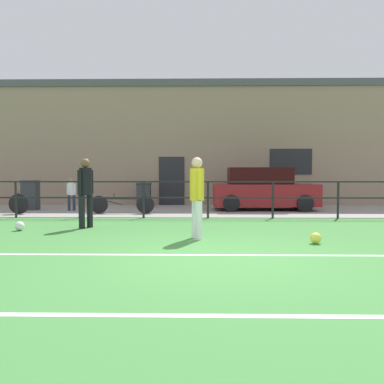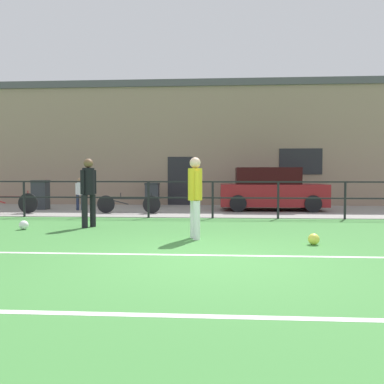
{
  "view_description": "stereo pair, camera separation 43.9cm",
  "coord_description": "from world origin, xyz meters",
  "px_view_note": "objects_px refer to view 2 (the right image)",
  "views": [
    {
      "loc": [
        -0.25,
        -6.56,
        1.39
      ],
      "look_at": [
        -0.44,
        2.88,
        0.95
      ],
      "focal_mm": 38.09,
      "sensor_mm": 36.0,
      "label": 1
    },
    {
      "loc": [
        0.18,
        -6.54,
        1.39
      ],
      "look_at": [
        -0.44,
        2.88,
        0.95
      ],
      "focal_mm": 38.09,
      "sensor_mm": 36.0,
      "label": 2
    }
  ],
  "objects_px": {
    "trash_bin_0": "(152,195)",
    "player_goalkeeper": "(89,188)",
    "parked_car_red": "(271,190)",
    "bicycle_parked_0": "(6,203)",
    "player_striker": "(195,193)",
    "soccer_ball_spare": "(24,225)",
    "soccer_ball_match": "(314,239)",
    "trash_bin_1": "(41,195)",
    "bicycle_parked_3": "(129,204)",
    "spectator_child": "(80,192)"
  },
  "relations": [
    {
      "from": "soccer_ball_spare",
      "to": "spectator_child",
      "type": "distance_m",
      "value": 5.14
    },
    {
      "from": "parked_car_red",
      "to": "trash_bin_0",
      "type": "bearing_deg",
      "value": 164.4
    },
    {
      "from": "spectator_child",
      "to": "bicycle_parked_3",
      "type": "bearing_deg",
      "value": 147.06
    },
    {
      "from": "player_goalkeeper",
      "to": "bicycle_parked_3",
      "type": "relative_size",
      "value": 0.8
    },
    {
      "from": "player_striker",
      "to": "bicycle_parked_0",
      "type": "distance_m",
      "value": 8.44
    },
    {
      "from": "player_striker",
      "to": "parked_car_red",
      "type": "xyz_separation_m",
      "value": [
        2.44,
        6.73,
        -0.21
      ]
    },
    {
      "from": "player_striker",
      "to": "parked_car_red",
      "type": "bearing_deg",
      "value": -37.24
    },
    {
      "from": "bicycle_parked_0",
      "to": "trash_bin_0",
      "type": "bearing_deg",
      "value": 34.19
    },
    {
      "from": "bicycle_parked_0",
      "to": "player_goalkeeper",
      "type": "bearing_deg",
      "value": -39.43
    },
    {
      "from": "soccer_ball_match",
      "to": "trash_bin_0",
      "type": "relative_size",
      "value": 0.23
    },
    {
      "from": "soccer_ball_match",
      "to": "bicycle_parked_0",
      "type": "relative_size",
      "value": 0.1
    },
    {
      "from": "parked_car_red",
      "to": "bicycle_parked_0",
      "type": "height_order",
      "value": "parked_car_red"
    },
    {
      "from": "trash_bin_1",
      "to": "bicycle_parked_0",
      "type": "bearing_deg",
      "value": -108.97
    },
    {
      "from": "player_goalkeeper",
      "to": "bicycle_parked_3",
      "type": "height_order",
      "value": "player_goalkeeper"
    },
    {
      "from": "player_striker",
      "to": "soccer_ball_spare",
      "type": "bearing_deg",
      "value": 58.13
    },
    {
      "from": "soccer_ball_match",
      "to": "spectator_child",
      "type": "relative_size",
      "value": 0.18
    },
    {
      "from": "soccer_ball_match",
      "to": "soccer_ball_spare",
      "type": "xyz_separation_m",
      "value": [
        -6.65,
        1.7,
        0.0
      ]
    },
    {
      "from": "spectator_child",
      "to": "trash_bin_0",
      "type": "height_order",
      "value": "spectator_child"
    },
    {
      "from": "player_striker",
      "to": "soccer_ball_spare",
      "type": "height_order",
      "value": "player_striker"
    },
    {
      "from": "spectator_child",
      "to": "trash_bin_1",
      "type": "xyz_separation_m",
      "value": [
        -1.63,
        0.28,
        -0.12
      ]
    },
    {
      "from": "spectator_child",
      "to": "bicycle_parked_0",
      "type": "bearing_deg",
      "value": 24.46
    },
    {
      "from": "player_goalkeeper",
      "to": "trash_bin_0",
      "type": "height_order",
      "value": "player_goalkeeper"
    },
    {
      "from": "trash_bin_0",
      "to": "trash_bin_1",
      "type": "xyz_separation_m",
      "value": [
        -4.04,
        -1.55,
        0.06
      ]
    },
    {
      "from": "player_goalkeeper",
      "to": "parked_car_red",
      "type": "height_order",
      "value": "player_goalkeeper"
    },
    {
      "from": "player_striker",
      "to": "soccer_ball_spare",
      "type": "xyz_separation_m",
      "value": [
        -4.3,
        1.12,
        -0.87
      ]
    },
    {
      "from": "parked_car_red",
      "to": "bicycle_parked_0",
      "type": "distance_m",
      "value": 9.44
    },
    {
      "from": "trash_bin_0",
      "to": "player_goalkeeper",
      "type": "bearing_deg",
      "value": -95.35
    },
    {
      "from": "player_striker",
      "to": "trash_bin_0",
      "type": "distance_m",
      "value": 8.36
    },
    {
      "from": "soccer_ball_spare",
      "to": "bicycle_parked_3",
      "type": "distance_m",
      "value": 4.4
    },
    {
      "from": "player_goalkeeper",
      "to": "trash_bin_1",
      "type": "bearing_deg",
      "value": -111.45
    },
    {
      "from": "bicycle_parked_3",
      "to": "trash_bin_0",
      "type": "height_order",
      "value": "trash_bin_0"
    },
    {
      "from": "player_striker",
      "to": "trash_bin_1",
      "type": "relative_size",
      "value": 1.56
    },
    {
      "from": "soccer_ball_match",
      "to": "parked_car_red",
      "type": "xyz_separation_m",
      "value": [
        0.09,
        7.32,
        0.66
      ]
    },
    {
      "from": "bicycle_parked_3",
      "to": "parked_car_red",
      "type": "bearing_deg",
      "value": 17.31
    },
    {
      "from": "soccer_ball_match",
      "to": "parked_car_red",
      "type": "bearing_deg",
      "value": 89.26
    },
    {
      "from": "parked_car_red",
      "to": "bicycle_parked_3",
      "type": "relative_size",
      "value": 1.75
    },
    {
      "from": "bicycle_parked_3",
      "to": "trash_bin_0",
      "type": "xyz_separation_m",
      "value": [
        0.35,
        2.87,
        0.17
      ]
    },
    {
      "from": "player_goalkeeper",
      "to": "spectator_child",
      "type": "relative_size",
      "value": 1.47
    },
    {
      "from": "player_goalkeeper",
      "to": "spectator_child",
      "type": "bearing_deg",
      "value": -125.22
    },
    {
      "from": "player_striker",
      "to": "bicycle_parked_0",
      "type": "xyz_separation_m",
      "value": [
        -6.82,
        4.93,
        -0.6
      ]
    },
    {
      "from": "soccer_ball_spare",
      "to": "player_striker",
      "type": "bearing_deg",
      "value": -14.56
    },
    {
      "from": "trash_bin_0",
      "to": "bicycle_parked_0",
      "type": "bearing_deg",
      "value": -145.81
    },
    {
      "from": "parked_car_red",
      "to": "trash_bin_0",
      "type": "height_order",
      "value": "parked_car_red"
    },
    {
      "from": "soccer_ball_match",
      "to": "trash_bin_1",
      "type": "relative_size",
      "value": 0.2
    },
    {
      "from": "bicycle_parked_3",
      "to": "bicycle_parked_0",
      "type": "bearing_deg",
      "value": -176.8
    },
    {
      "from": "spectator_child",
      "to": "bicycle_parked_0",
      "type": "xyz_separation_m",
      "value": [
        -2.17,
        -1.28,
        -0.32
      ]
    },
    {
      "from": "player_goalkeeper",
      "to": "trash_bin_1",
      "type": "xyz_separation_m",
      "value": [
        -3.45,
        4.84,
        -0.43
      ]
    },
    {
      "from": "parked_car_red",
      "to": "bicycle_parked_0",
      "type": "xyz_separation_m",
      "value": [
        -9.26,
        -1.8,
        -0.39
      ]
    },
    {
      "from": "player_striker",
      "to": "player_goalkeeper",
      "type": "bearing_deg",
      "value": 42.45
    },
    {
      "from": "spectator_child",
      "to": "trash_bin_1",
      "type": "bearing_deg",
      "value": -15.87
    }
  ]
}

